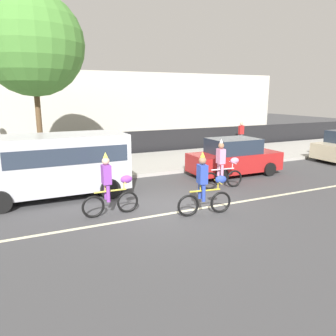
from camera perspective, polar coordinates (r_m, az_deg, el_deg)
name	(u,v)px	position (r m, az deg, el deg)	size (l,w,h in m)	color
ground_plane	(176,206)	(10.62, 1.39, -6.70)	(80.00, 80.00, 0.00)	#424244
road_centre_line	(183,211)	(10.20, 2.65, -7.52)	(36.00, 0.14, 0.01)	beige
sidewalk_curb	(118,165)	(16.47, -8.69, 0.44)	(60.00, 5.00, 0.15)	#ADAAA3
fence_line	(103,145)	(19.12, -11.23, 3.94)	(40.00, 0.08, 1.40)	black
building_backdrop	(100,107)	(27.76, -11.68, 10.43)	(28.00, 8.00, 5.13)	beige
parade_cyclist_purple	(111,188)	(9.79, -9.96, -3.43)	(1.72, 0.50, 1.92)	black
parade_cyclist_cobalt	(205,188)	(9.74, 6.55, -3.40)	(1.71, 0.51, 1.92)	black
parade_cyclist_pink	(223,167)	(12.60, 9.57, 0.20)	(1.72, 0.50, 1.92)	black
parked_van_silver	(55,161)	(11.94, -19.03, 1.14)	(5.00, 2.22, 2.18)	silver
parked_car_red	(234,158)	(14.89, 11.44, 1.79)	(4.10, 1.92, 1.64)	#AD1E1E
street_tree_near_lamp	(32,44)	(15.74, -22.55, 19.26)	(4.32, 4.32, 7.60)	brown
pedestrian_onlooker	(241,134)	(21.95, 12.60, 5.80)	(0.32, 0.20, 1.62)	#33333D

